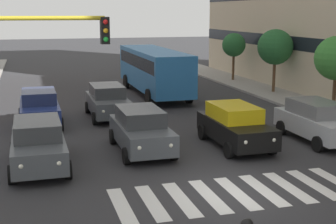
% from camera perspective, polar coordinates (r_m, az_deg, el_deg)
% --- Properties ---
extents(ground_plane, '(180.00, 180.00, 0.00)m').
position_cam_1_polar(ground_plane, '(15.16, 8.16, -9.47)').
color(ground_plane, '#2D2D30').
extents(crosswalk_markings, '(7.65, 2.80, 0.01)m').
position_cam_1_polar(crosswalk_markings, '(15.16, 8.16, -9.46)').
color(crosswalk_markings, silver).
rests_on(crosswalk_markings, ground_plane).
extents(car_0, '(2.02, 4.44, 1.72)m').
position_cam_1_polar(car_0, '(21.59, 17.28, -1.00)').
color(car_0, '#B2B7BC').
rests_on(car_0, ground_plane).
extents(car_1, '(2.02, 4.44, 1.72)m').
position_cam_1_polar(car_1, '(19.96, 7.96, -1.59)').
color(car_1, black).
rests_on(car_1, ground_plane).
extents(car_2, '(2.02, 4.44, 1.72)m').
position_cam_1_polar(car_2, '(19.09, -3.23, -2.11)').
color(car_2, '#474C51').
rests_on(car_2, ground_plane).
extents(car_3, '(2.02, 4.44, 1.72)m').
position_cam_1_polar(car_3, '(17.68, -15.15, -3.65)').
color(car_3, '#474C51').
rests_on(car_3, ground_plane).
extents(car_row2_0, '(2.02, 4.44, 1.72)m').
position_cam_1_polar(car_row2_0, '(25.40, -7.16, 1.31)').
color(car_row2_0, '#474C51').
rests_on(car_row2_0, ground_plane).
extents(car_row2_1, '(2.02, 4.44, 1.72)m').
position_cam_1_polar(car_row2_1, '(24.28, -15.01, 0.51)').
color(car_row2_1, navy).
rests_on(car_row2_1, ground_plane).
extents(bus_behind_traffic, '(2.78, 10.50, 3.00)m').
position_cam_1_polar(bus_behind_traffic, '(32.20, -1.72, 5.36)').
color(bus_behind_traffic, '#286BAD').
rests_on(bus_behind_traffic, ground_plane).
extents(traffic_light_gantry, '(4.25, 0.36, 5.50)m').
position_cam_1_polar(traffic_light_gantry, '(13.85, -19.03, 3.79)').
color(traffic_light_gantry, '#AD991E').
rests_on(traffic_light_gantry, ground_plane).
extents(street_tree_2, '(2.37, 2.37, 4.20)m').
position_cam_1_polar(street_tree_2, '(33.17, 12.60, 7.52)').
color(street_tree_2, '#513823').
rests_on(street_tree_2, sidewalk_left).
extents(street_tree_3, '(1.86, 1.86, 3.70)m').
position_cam_1_polar(street_tree_3, '(38.62, 7.81, 7.87)').
color(street_tree_3, '#513823').
rests_on(street_tree_3, sidewalk_left).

